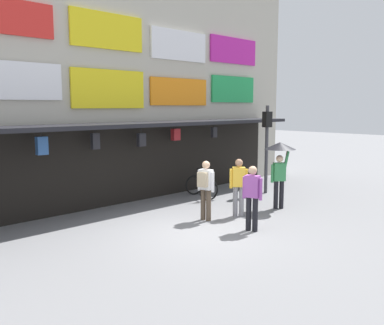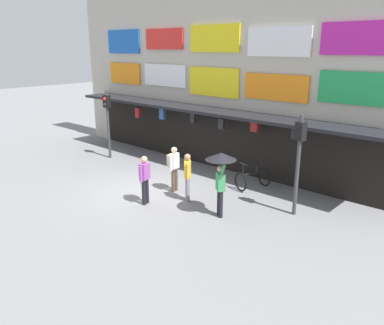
{
  "view_description": "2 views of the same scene",
  "coord_description": "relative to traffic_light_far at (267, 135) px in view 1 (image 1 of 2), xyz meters",
  "views": [
    {
      "loc": [
        -7.31,
        -7.34,
        3.17
      ],
      "look_at": [
        0.85,
        1.12,
        1.59
      ],
      "focal_mm": 39.29,
      "sensor_mm": 36.0,
      "label": 1
    },
    {
      "loc": [
        10.35,
        -8.83,
        5.15
      ],
      "look_at": [
        1.67,
        0.76,
        1.22
      ],
      "focal_mm": 35.99,
      "sensor_mm": 36.0,
      "label": 2
    }
  ],
  "objects": [
    {
      "name": "ground_plane",
      "position": [
        -5.19,
        -1.73,
        -2.14
      ],
      "size": [
        80.0,
        80.0,
        0.0
      ],
      "primitive_type": "plane",
      "color": "slate"
    },
    {
      "name": "pedestrian_in_blue",
      "position": [
        -4.3,
        -1.1,
        -1.16
      ],
      "size": [
        0.41,
        0.52,
        1.68
      ],
      "color": "brown",
      "rests_on": "ground"
    },
    {
      "name": "pedestrian_with_umbrella",
      "position": [
        -1.67,
        -1.72,
        -0.5
      ],
      "size": [
        0.96,
        0.96,
        2.08
      ],
      "color": "black",
      "rests_on": "ground"
    },
    {
      "name": "bicycle_parked",
      "position": [
        -2.29,
        1.05,
        -1.75
      ],
      "size": [
        1.05,
        1.33,
        1.05
      ],
      "color": "black",
      "rests_on": "ground"
    },
    {
      "name": "shopfront",
      "position": [
        -5.19,
        2.84,
        1.82
      ],
      "size": [
        18.0,
        2.6,
        8.0
      ],
      "color": "#B2AD9E",
      "rests_on": "ground"
    },
    {
      "name": "pedestrian_in_white",
      "position": [
        -3.3,
        -1.45,
        -1.19
      ],
      "size": [
        0.41,
        0.41,
        1.68
      ],
      "color": "gray",
      "rests_on": "ground"
    },
    {
      "name": "traffic_light_far",
      "position": [
        0.0,
        0.0,
        0.0
      ],
      "size": [
        0.33,
        0.35,
        3.2
      ],
      "color": "#38383D",
      "rests_on": "ground"
    },
    {
      "name": "pedestrian_in_purple",
      "position": [
        -4.16,
        -2.62,
        -1.19
      ],
      "size": [
        0.31,
        0.51,
        1.68
      ],
      "color": "black",
      "rests_on": "ground"
    }
  ]
}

